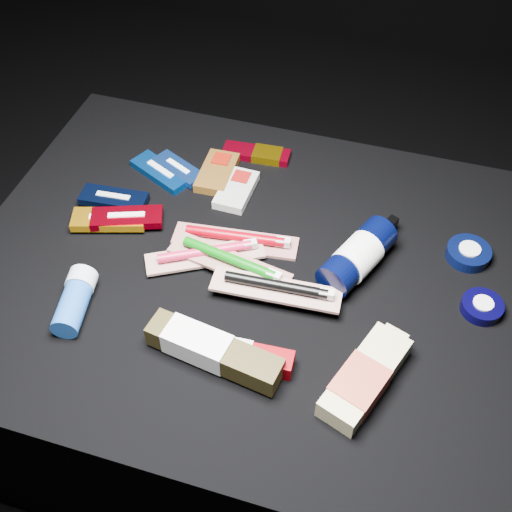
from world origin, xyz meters
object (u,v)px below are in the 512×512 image
(toothpaste_carton_red, at_px, (235,354))
(deodorant_stick, at_px, (75,300))
(lotion_bottle, at_px, (358,256))
(bodywash_bottle, at_px, (364,379))

(toothpaste_carton_red, bearing_deg, deodorant_stick, 173.19)
(lotion_bottle, height_order, deodorant_stick, lotion_bottle)
(bodywash_bottle, height_order, deodorant_stick, deodorant_stick)
(deodorant_stick, xyz_separation_m, toothpaste_carton_red, (0.28, -0.02, -0.01))
(toothpaste_carton_red, bearing_deg, lotion_bottle, 55.57)
(lotion_bottle, height_order, bodywash_bottle, lotion_bottle)
(lotion_bottle, relative_size, bodywash_bottle, 1.05)
(lotion_bottle, xyz_separation_m, deodorant_stick, (-0.42, -0.22, -0.01))
(lotion_bottle, bearing_deg, deodorant_stick, -129.76)
(deodorant_stick, bearing_deg, toothpaste_carton_red, -14.23)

